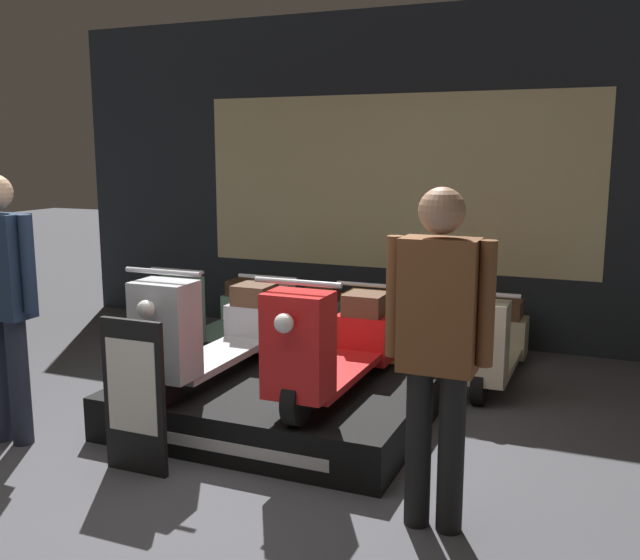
# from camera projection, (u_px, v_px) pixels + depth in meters

# --- Properties ---
(ground_plane) EXTENTS (30.00, 30.00, 0.00)m
(ground_plane) POSITION_uv_depth(u_px,v_px,m) (206.00, 482.00, 4.06)
(ground_plane) COLOR #4C4C51
(shop_wall_back) EXTENTS (7.21, 0.09, 3.20)m
(shop_wall_back) POSITION_uv_depth(u_px,v_px,m) (393.00, 178.00, 7.00)
(shop_wall_back) COLOR #23282D
(shop_wall_back) RESTS_ON ground_plane
(display_platform) EXTENTS (2.01, 1.49, 0.30)m
(display_platform) POSITION_uv_depth(u_px,v_px,m) (275.00, 404.00, 4.89)
(display_platform) COLOR black
(display_platform) RESTS_ON ground_plane
(scooter_display_left) EXTENTS (0.53, 1.60, 0.85)m
(scooter_display_left) POSITION_uv_depth(u_px,v_px,m) (213.00, 331.00, 4.94)
(scooter_display_left) COLOR black
(scooter_display_left) RESTS_ON display_platform
(scooter_display_right) EXTENTS (0.53, 1.60, 0.85)m
(scooter_display_right) POSITION_uv_depth(u_px,v_px,m) (334.00, 345.00, 4.60)
(scooter_display_right) COLOR black
(scooter_display_right) RESTS_ON display_platform
(scooter_backrow_0) EXTENTS (0.53, 1.60, 0.85)m
(scooter_backrow_0) POSITION_uv_depth(u_px,v_px,m) (213.00, 314.00, 6.77)
(scooter_backrow_0) COLOR black
(scooter_backrow_0) RESTS_ON ground_plane
(scooter_backrow_1) EXTENTS (0.53, 1.60, 0.85)m
(scooter_backrow_1) POSITION_uv_depth(u_px,v_px,m) (297.00, 322.00, 6.44)
(scooter_backrow_1) COLOR black
(scooter_backrow_1) RESTS_ON ground_plane
(scooter_backrow_2) EXTENTS (0.53, 1.60, 0.85)m
(scooter_backrow_2) POSITION_uv_depth(u_px,v_px,m) (390.00, 332.00, 6.11)
(scooter_backrow_2) COLOR black
(scooter_backrow_2) RESTS_ON ground_plane
(scooter_backrow_3) EXTENTS (0.53, 1.60, 0.85)m
(scooter_backrow_3) POSITION_uv_depth(u_px,v_px,m) (493.00, 342.00, 5.78)
(scooter_backrow_3) COLOR black
(scooter_backrow_3) RESTS_ON ground_plane
(person_left_browsing) EXTENTS (0.54, 0.22, 1.72)m
(person_left_browsing) POSITION_uv_depth(u_px,v_px,m) (2.00, 291.00, 4.46)
(person_left_browsing) COLOR #232838
(person_left_browsing) RESTS_ON ground_plane
(person_right_browsing) EXTENTS (0.53, 0.22, 1.70)m
(person_right_browsing) POSITION_uv_depth(u_px,v_px,m) (438.00, 338.00, 3.41)
(person_right_browsing) COLOR black
(person_right_browsing) RESTS_ON ground_plane
(price_sign_board) EXTENTS (0.41, 0.04, 0.92)m
(price_sign_board) POSITION_uv_depth(u_px,v_px,m) (134.00, 396.00, 4.11)
(price_sign_board) COLOR black
(price_sign_board) RESTS_ON ground_plane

